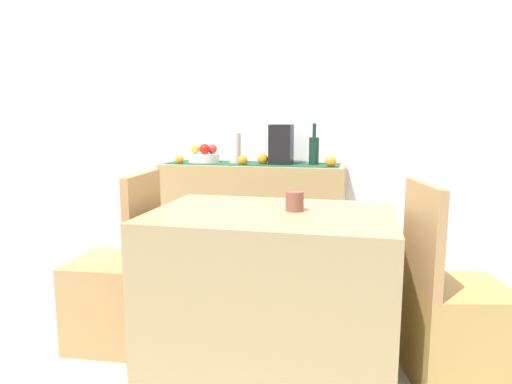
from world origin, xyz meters
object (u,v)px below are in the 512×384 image
(ceramic_vase, at_px, (235,148))
(dining_table, at_px, (271,288))
(fruit_bowl, at_px, (204,158))
(sideboard_console, at_px, (253,218))
(wine_bottle, at_px, (314,150))
(coffee_maker, at_px, (281,145))
(chair_near_window, at_px, (116,294))
(coffee_cup, at_px, (295,201))
(chair_by_corner, at_px, (455,326))

(ceramic_vase, distance_m, dining_table, 1.51)
(fruit_bowl, bearing_deg, ceramic_vase, 0.00)
(sideboard_console, height_order, wine_bottle, wine_bottle)
(coffee_maker, relative_size, dining_table, 0.26)
(sideboard_console, bearing_deg, dining_table, -72.85)
(dining_table, bearing_deg, chair_near_window, 179.92)
(chair_near_window, bearing_deg, fruit_bowl, 88.16)
(sideboard_console, xyz_separation_m, coffee_maker, (0.22, 0.00, 0.56))
(dining_table, bearing_deg, coffee_maker, 98.05)
(dining_table, relative_size, coffee_cup, 12.21)
(wine_bottle, relative_size, ceramic_vase, 1.31)
(dining_table, xyz_separation_m, coffee_cup, (0.10, 0.04, 0.42))
(coffee_cup, relative_size, chair_near_window, 0.10)
(coffee_maker, height_order, chair_by_corner, coffee_maker)
(wine_bottle, xyz_separation_m, chair_near_window, (-0.88, -1.29, -0.68))
(fruit_bowl, distance_m, coffee_cup, 1.53)
(coffee_maker, distance_m, coffee_cup, 1.29)
(dining_table, bearing_deg, chair_by_corner, -0.25)
(fruit_bowl, relative_size, chair_by_corner, 0.26)
(dining_table, distance_m, chair_near_window, 0.83)
(fruit_bowl, distance_m, dining_table, 1.59)
(wine_bottle, relative_size, chair_near_window, 0.34)
(fruit_bowl, relative_size, wine_bottle, 0.78)
(coffee_maker, relative_size, chair_near_window, 0.33)
(sideboard_console, distance_m, chair_near_window, 1.36)
(ceramic_vase, distance_m, coffee_cup, 1.41)
(coffee_cup, distance_m, chair_near_window, 1.06)
(fruit_bowl, height_order, coffee_maker, coffee_maker)
(wine_bottle, distance_m, coffee_cup, 1.26)
(sideboard_console, height_order, ceramic_vase, ceramic_vase)
(wine_bottle, bearing_deg, ceramic_vase, -180.00)
(coffee_maker, xyz_separation_m, chair_by_corner, (1.01, -1.29, -0.71))
(coffee_maker, bearing_deg, chair_by_corner, -52.12)
(sideboard_console, height_order, chair_by_corner, chair_by_corner)
(sideboard_console, bearing_deg, coffee_cup, -68.21)
(coffee_maker, relative_size, chair_by_corner, 0.33)
(dining_table, height_order, chair_near_window, chair_near_window)
(fruit_bowl, distance_m, chair_by_corner, 2.15)
(chair_near_window, bearing_deg, coffee_maker, 63.56)
(ceramic_vase, xyz_separation_m, coffee_cup, (0.63, -1.25, -0.16))
(chair_near_window, bearing_deg, wine_bottle, 55.60)
(fruit_bowl, bearing_deg, dining_table, -58.77)
(chair_near_window, bearing_deg, chair_by_corner, -0.16)
(coffee_maker, height_order, dining_table, coffee_maker)
(wine_bottle, xyz_separation_m, coffee_cup, (0.04, -1.25, -0.16))
(coffee_maker, height_order, chair_near_window, coffee_maker)
(coffee_cup, bearing_deg, chair_near_window, -177.39)
(dining_table, distance_m, chair_by_corner, 0.83)
(chair_near_window, bearing_deg, sideboard_console, 71.74)
(fruit_bowl, xyz_separation_m, chair_near_window, (-0.04, -1.29, -0.60))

